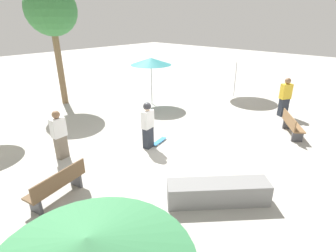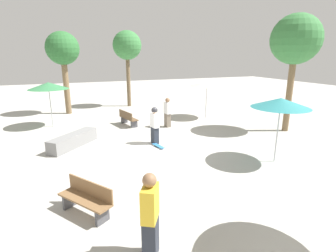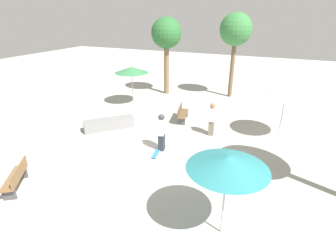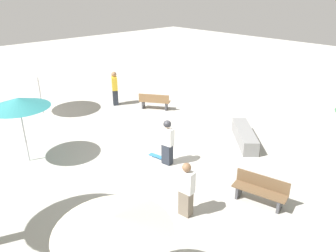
% 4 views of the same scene
% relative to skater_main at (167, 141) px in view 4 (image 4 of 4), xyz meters
% --- Properties ---
extents(ground_plane, '(60.00, 60.00, 0.00)m').
position_rel_skater_main_xyz_m(ground_plane, '(-0.09, -0.31, -0.92)').
color(ground_plane, '#B2AFA8').
extents(skater_main, '(0.32, 0.49, 1.70)m').
position_rel_skater_main_xyz_m(skater_main, '(0.00, 0.00, 0.00)').
color(skater_main, '#282D38').
rests_on(skater_main, ground_plane).
extents(skateboard, '(0.36, 0.82, 0.07)m').
position_rel_skater_main_xyz_m(skateboard, '(-0.03, -0.53, -0.86)').
color(skateboard, teal).
rests_on(skateboard, ground_plane).
extents(concrete_ledge, '(2.21, 2.25, 0.58)m').
position_rel_skater_main_xyz_m(concrete_ledge, '(-3.50, 0.93, -0.63)').
color(concrete_ledge, gray).
rests_on(concrete_ledge, ground_plane).
extents(bench_near, '(0.79, 1.66, 0.85)m').
position_rel_skater_main_xyz_m(bench_near, '(-0.39, 3.58, -0.49)').
color(bench_near, '#47474C').
rests_on(bench_near, ground_plane).
extents(bench_far, '(1.27, 1.57, 0.85)m').
position_rel_skater_main_xyz_m(bench_far, '(-3.44, -4.58, -0.49)').
color(bench_far, '#47474C').
rests_on(bench_far, ground_plane).
extents(shade_umbrella_cream, '(2.16, 2.16, 2.35)m').
position_rel_skater_main_xyz_m(shade_umbrella_cream, '(4.75, 3.62, 1.27)').
color(shade_umbrella_cream, '#B7B7BC').
rests_on(shade_umbrella_cream, ground_plane).
extents(shade_umbrella_teal, '(2.10, 2.10, 2.45)m').
position_rel_skater_main_xyz_m(shade_umbrella_teal, '(3.56, -3.71, 1.35)').
color(shade_umbrella_teal, '#B7B7BC').
rests_on(shade_umbrella_teal, ground_plane).
extents(shade_umbrella_white, '(2.53, 2.53, 2.56)m').
position_rel_skater_main_xyz_m(shade_umbrella_white, '(1.04, -8.10, 1.45)').
color(shade_umbrella_white, '#B7B7BC').
rests_on(shade_umbrella_white, ground_plane).
extents(bystander_watching, '(0.49, 0.57, 1.82)m').
position_rel_skater_main_xyz_m(bystander_watching, '(-2.38, -6.58, -0.01)').
color(bystander_watching, '#282D38').
rests_on(bystander_watching, ground_plane).
extents(bystander_far, '(0.31, 0.48, 1.66)m').
position_rel_skater_main_xyz_m(bystander_far, '(1.61, 2.44, -0.09)').
color(bystander_far, '#726656').
rests_on(bystander_far, ground_plane).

